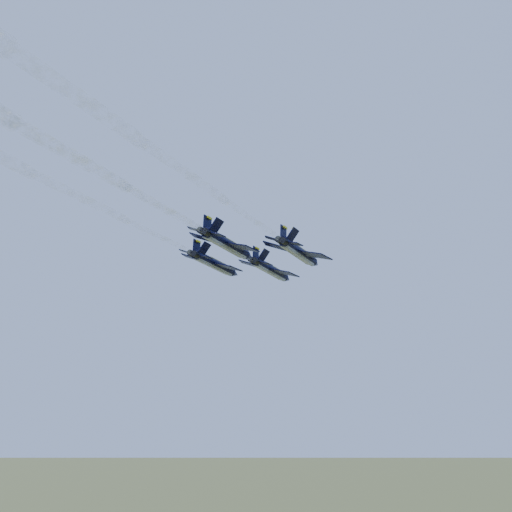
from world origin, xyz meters
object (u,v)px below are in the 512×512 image
(jet_right, at_px, (299,252))
(jet_lead, at_px, (271,270))
(jet_slot, at_px, (228,245))
(jet_left, at_px, (215,264))

(jet_right, bearing_deg, jet_lead, 137.48)
(jet_lead, xyz_separation_m, jet_right, (9.41, -10.69, 0.00))
(jet_lead, bearing_deg, jet_right, -42.52)
(jet_right, xyz_separation_m, jet_slot, (-10.24, -9.52, 0.00))
(jet_lead, xyz_separation_m, jet_slot, (-0.83, -20.21, 0.00))
(jet_lead, relative_size, jet_slot, 1.00)
(jet_slot, bearing_deg, jet_lead, 93.77)
(jet_left, distance_m, jet_right, 18.32)
(jet_lead, height_order, jet_slot, same)
(jet_lead, height_order, jet_left, same)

